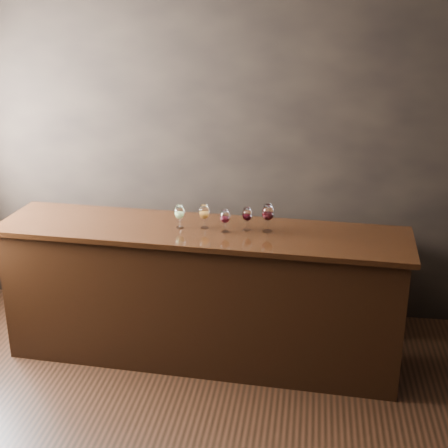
# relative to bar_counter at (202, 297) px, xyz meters

# --- Properties ---
(room_shell) EXTENTS (5.02, 4.52, 2.81)m
(room_shell) POSITION_rel_bar_counter_xyz_m (-0.18, -1.21, 1.27)
(room_shell) COLOR black
(room_shell) RESTS_ON ground
(bar_counter) EXTENTS (3.13, 0.84, 1.08)m
(bar_counter) POSITION_rel_bar_counter_xyz_m (0.00, 0.00, 0.00)
(bar_counter) COLOR black
(bar_counter) RESTS_ON ground
(bar_top) EXTENTS (3.24, 0.92, 0.04)m
(bar_top) POSITION_rel_bar_counter_xyz_m (0.00, 0.00, 0.56)
(bar_top) COLOR black
(bar_top) RESTS_ON bar_counter
(back_bar_shelf) EXTENTS (2.40, 0.40, 0.87)m
(back_bar_shelf) POSITION_rel_bar_counter_xyz_m (0.12, 0.70, -0.11)
(back_bar_shelf) COLOR black
(back_bar_shelf) RESTS_ON ground
(glass_white) EXTENTS (0.08, 0.08, 0.18)m
(glass_white) POSITION_rel_bar_counter_xyz_m (-0.16, 0.01, 0.71)
(glass_white) COLOR white
(glass_white) RESTS_ON bar_top
(glass_amber) EXTENTS (0.08, 0.08, 0.19)m
(glass_amber) POSITION_rel_bar_counter_xyz_m (0.03, 0.03, 0.71)
(glass_amber) COLOR white
(glass_amber) RESTS_ON bar_top
(glass_red_a) EXTENTS (0.08, 0.08, 0.18)m
(glass_red_a) POSITION_rel_bar_counter_xyz_m (0.20, -0.03, 0.70)
(glass_red_a) COLOR white
(glass_red_a) RESTS_ON bar_top
(glass_red_b) EXTENTS (0.08, 0.08, 0.18)m
(glass_red_b) POSITION_rel_bar_counter_xyz_m (0.36, 0.03, 0.70)
(glass_red_b) COLOR white
(glass_red_b) RESTS_ON bar_top
(glass_red_c) EXTENTS (0.09, 0.09, 0.22)m
(glass_red_c) POSITION_rel_bar_counter_xyz_m (0.51, 0.02, 0.73)
(glass_red_c) COLOR white
(glass_red_c) RESTS_ON bar_top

